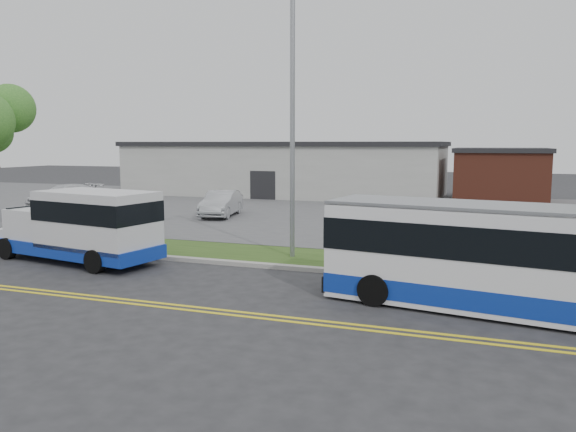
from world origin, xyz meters
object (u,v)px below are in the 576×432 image
at_px(streetlight_near, 292,115).
at_px(parked_car_a, 221,204).
at_px(parked_car_b, 64,196).
at_px(shuttle_bus, 85,224).
at_px(pedestrian, 87,215).
at_px(transit_bus, 521,260).

bearing_deg(streetlight_near, parked_car_a, 128.53).
height_order(parked_car_a, parked_car_b, parked_car_a).
bearing_deg(shuttle_bus, parked_car_b, 143.27).
relative_size(shuttle_bus, pedestrian, 3.71).
bearing_deg(shuttle_bus, parked_car_a, 103.62).
bearing_deg(pedestrian, parked_car_a, -129.84).
distance_m(shuttle_bus, parked_car_a, 12.54).
bearing_deg(pedestrian, streetlight_near, 150.23).
distance_m(transit_bus, parked_car_a, 20.52).
xyz_separation_m(streetlight_near, parked_car_b, (-19.45, 10.43, -4.41)).
bearing_deg(parked_car_a, streetlight_near, -62.34).
bearing_deg(shuttle_bus, transit_bus, 4.33).
bearing_deg(transit_bus, parked_car_b, 160.08).
bearing_deg(parked_car_a, shuttle_bus, -97.11).
distance_m(parked_car_a, parked_car_b, 11.92).
distance_m(streetlight_near, transit_bus, 9.53).
bearing_deg(transit_bus, parked_car_a, 146.24).
bearing_deg(parked_car_b, parked_car_a, 12.40).
xyz_separation_m(streetlight_near, transit_bus, (7.53, -4.38, -3.86)).
bearing_deg(shuttle_bus, streetlight_near, 33.82).
bearing_deg(shuttle_bus, pedestrian, 138.19).
relative_size(streetlight_near, parked_car_a, 2.15).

